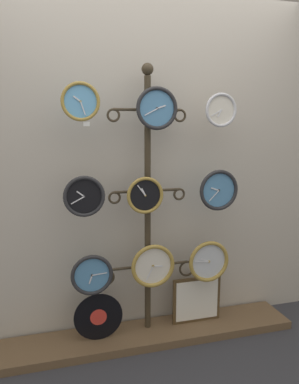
{
  "coord_description": "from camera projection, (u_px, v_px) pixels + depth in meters",
  "views": [
    {
      "loc": [
        -0.7,
        -2.11,
        1.59
      ],
      "look_at": [
        0.0,
        0.36,
        1.11
      ],
      "focal_mm": 35.0,
      "sensor_mm": 36.0,
      "label": 1
    }
  ],
  "objects": [
    {
      "name": "clock_bottom_center",
      "position": [
        153.0,
        266.0,
        2.68
      ],
      "size": [
        0.32,
        0.04,
        0.32
      ],
      "color": "silver"
    },
    {
      "name": "clock_middle_left",
      "position": [
        84.0,
        196.0,
        2.44
      ],
      "size": [
        0.27,
        0.04,
        0.27
      ],
      "color": "black"
    },
    {
      "name": "clock_top_right",
      "position": [
        221.0,
        110.0,
        2.61
      ],
      "size": [
        0.24,
        0.04,
        0.24
      ],
      "color": "silver"
    },
    {
      "name": "display_stand",
      "position": [
        148.0,
        251.0,
        2.74
      ],
      "size": [
        0.75,
        0.43,
        1.98
      ],
      "color": "#382D1E",
      "rests_on": "ground_plane"
    },
    {
      "name": "clock_bottom_right",
      "position": [
        209.0,
        261.0,
        2.76
      ],
      "size": [
        0.31,
        0.04,
        0.31
      ],
      "color": "silver"
    },
    {
      "name": "clock_middle_right",
      "position": [
        219.0,
        190.0,
        2.7
      ],
      "size": [
        0.3,
        0.04,
        0.3
      ],
      "color": "#4C84B2"
    },
    {
      "name": "clock_top_center",
      "position": [
        157.0,
        108.0,
        2.49
      ],
      "size": [
        0.29,
        0.04,
        0.29
      ],
      "color": "#4C84B2"
    },
    {
      "name": "shop_wall",
      "position": [
        142.0,
        149.0,
        2.76
      ],
      "size": [
        4.4,
        0.04,
        2.8
      ],
      "color": "#BCB2A3",
      "rests_on": "ground_plane"
    },
    {
      "name": "low_shelf",
      "position": [
        150.0,
        334.0,
        2.8
      ],
      "size": [
        2.2,
        0.36,
        0.06
      ],
      "color": "brown",
      "rests_on": "ground_plane"
    },
    {
      "name": "clock_middle_center",
      "position": [
        145.0,
        195.0,
        2.58
      ],
      "size": [
        0.26,
        0.04,
        0.26
      ],
      "color": "black"
    },
    {
      "name": "price_tag_upper",
      "position": [
        87.0,
        124.0,
        2.36
      ],
      "size": [
        0.04,
        0.0,
        0.03
      ],
      "color": "white"
    },
    {
      "name": "vinyl_record",
      "position": [
        98.0,
        317.0,
        2.65
      ],
      "size": [
        0.35,
        0.01,
        0.35
      ],
      "color": "black",
      "rests_on": "low_shelf"
    },
    {
      "name": "picture_frame",
      "position": [
        197.0,
        300.0,
        2.89
      ],
      "size": [
        0.39,
        0.02,
        0.36
      ],
      "color": "#4C381E",
      "rests_on": "low_shelf"
    },
    {
      "name": "clock_bottom_left",
      "position": [
        92.0,
        275.0,
        2.54
      ],
      "size": [
        0.29,
        0.04,
        0.29
      ],
      "color": "#4C84B2"
    },
    {
      "name": "ground_plane",
      "position": [
        164.0,
        367.0,
        2.47
      ],
      "size": [
        12.0,
        12.0,
        0.0
      ],
      "primitive_type": "plane",
      "color": "#333338"
    },
    {
      "name": "clock_top_left",
      "position": [
        80.0,
        102.0,
        2.33
      ],
      "size": [
        0.24,
        0.04,
        0.24
      ],
      "color": "#60A8DB"
    }
  ]
}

